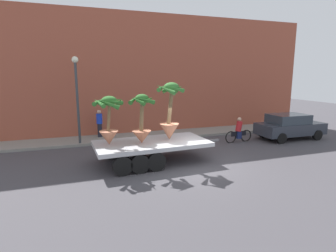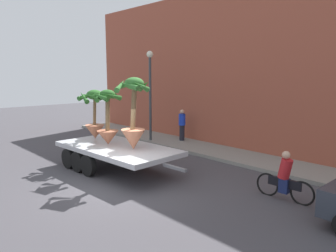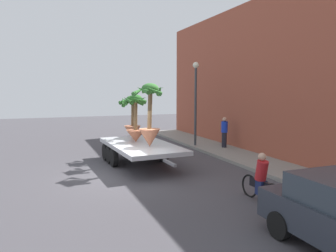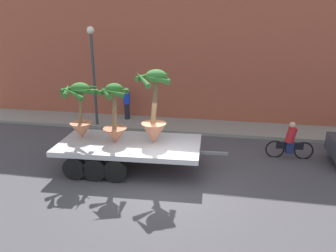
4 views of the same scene
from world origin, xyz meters
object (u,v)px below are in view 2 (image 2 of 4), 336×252
object	(u,v)px
potted_palm_middle	(108,120)
flatbed_trailer	(114,150)
street_lamp	(150,84)
cyclist	(285,178)
potted_palm_rear	(95,113)
pedestrian_near_gate	(182,124)
potted_palm_front	(133,118)

from	to	relation	value
potted_palm_middle	flatbed_trailer	bearing A→B (deg)	19.60
potted_palm_middle	street_lamp	size ratio (longest dim) A/B	0.45
cyclist	flatbed_trailer	bearing A→B (deg)	-162.06
potted_palm_rear	pedestrian_near_gate	world-z (taller)	potted_palm_rear
cyclist	potted_palm_front	bearing A→B (deg)	-159.68
flatbed_trailer	street_lamp	world-z (taller)	street_lamp
flatbed_trailer	potted_palm_middle	xyz separation A→B (m)	(-0.24, -0.09, 1.20)
potted_palm_rear	pedestrian_near_gate	xyz separation A→B (m)	(0.03, 5.33, -1.06)
potted_palm_rear	street_lamp	xyz separation A→B (m)	(-1.20, 4.11, 1.13)
potted_palm_rear	potted_palm_front	size ratio (longest dim) A/B	0.79
potted_palm_front	flatbed_trailer	bearing A→B (deg)	-173.14
potted_palm_middle	pedestrian_near_gate	bearing A→B (deg)	103.87
cyclist	street_lamp	xyz separation A→B (m)	(-9.05, 2.26, 2.56)
pedestrian_near_gate	potted_palm_front	bearing A→B (deg)	-62.55
potted_palm_front	cyclist	size ratio (longest dim) A/B	1.46
potted_palm_rear	potted_palm_front	distance (m)	2.81
flatbed_trailer	potted_palm_rear	size ratio (longest dim) A/B	2.92
flatbed_trailer	street_lamp	size ratio (longest dim) A/B	1.29
flatbed_trailer	pedestrian_near_gate	bearing A→B (deg)	106.46
pedestrian_near_gate	potted_palm_middle	bearing A→B (deg)	-76.13
flatbed_trailer	cyclist	bearing A→B (deg)	17.94
flatbed_trailer	cyclist	distance (m)	6.51
potted_palm_rear	potted_palm_middle	distance (m)	1.43
flatbed_trailer	potted_palm_middle	bearing A→B (deg)	-160.40
potted_palm_rear	cyclist	xyz separation A→B (m)	(7.85, 1.85, -1.43)
potted_palm_middle	potted_palm_front	distance (m)	1.44
cyclist	street_lamp	world-z (taller)	street_lamp
potted_palm_rear	street_lamp	world-z (taller)	street_lamp
potted_palm_front	potted_palm_middle	bearing A→B (deg)	-170.83
street_lamp	potted_palm_middle	bearing A→B (deg)	-59.08
potted_palm_rear	street_lamp	distance (m)	4.43
potted_palm_front	street_lamp	distance (m)	5.85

